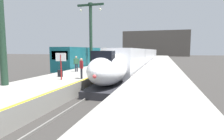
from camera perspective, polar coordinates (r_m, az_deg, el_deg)
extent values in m
cube|color=gray|center=(26.95, -2.41, 0.19)|extent=(4.80, 110.00, 1.05)
cube|color=gray|center=(25.64, 15.07, -0.34)|extent=(4.80, 110.00, 1.05)
cube|color=yellow|center=(26.28, 2.32, 1.19)|extent=(0.20, 107.80, 0.01)
cube|color=slate|center=(28.86, 5.54, -0.36)|extent=(0.08, 110.00, 0.12)
cube|color=slate|center=(28.64, 8.50, -0.45)|extent=(0.08, 110.00, 0.12)
cube|color=slate|center=(31.30, -9.21, 0.11)|extent=(0.08, 110.00, 0.12)
cube|color=slate|center=(30.70, -6.67, 0.03)|extent=(0.08, 110.00, 0.12)
ellipsoid|color=silver|center=(14.98, -0.98, 0.31)|extent=(2.78, 6.74, 2.56)
cube|color=#28282D|center=(14.90, -1.34, -5.78)|extent=(2.46, 5.73, 0.55)
cube|color=black|center=(13.46, -2.85, 4.19)|extent=(1.59, 1.00, 0.90)
sphere|color=#F24C4C|center=(11.91, -5.52, -2.00)|extent=(0.28, 0.28, 0.28)
cube|color=silver|center=(23.72, 5.28, 3.09)|extent=(2.90, 14.00, 3.05)
cube|color=black|center=(23.99, 1.94, 4.46)|extent=(0.04, 11.90, 0.80)
cube|color=black|center=(23.48, 8.71, 4.35)|extent=(0.04, 11.90, 0.80)
cube|color=silver|center=(23.82, 5.25, 0.02)|extent=(2.92, 13.30, 0.24)
cube|color=black|center=(19.54, 2.85, -2.88)|extent=(2.03, 2.20, 0.56)
cube|color=black|center=(28.27, 6.88, -0.07)|extent=(2.03, 2.20, 0.56)
cube|color=silver|center=(40.14, 9.58, 4.33)|extent=(2.90, 18.00, 3.05)
cube|color=black|center=(40.30, 7.58, 5.16)|extent=(0.04, 15.84, 0.80)
cube|color=black|center=(40.00, 11.62, 5.07)|extent=(0.04, 15.84, 0.80)
cube|color=black|center=(34.18, 8.43, 1.01)|extent=(2.03, 2.20, 0.56)
cube|color=black|center=(46.32, 10.35, 2.35)|extent=(2.03, 2.20, 0.56)
cube|color=silver|center=(58.66, 11.53, 4.89)|extent=(2.90, 18.00, 3.05)
cube|color=black|center=(58.77, 10.15, 5.46)|extent=(0.04, 15.84, 0.80)
cube|color=black|center=(58.57, 12.93, 5.39)|extent=(0.04, 15.84, 0.80)
cube|color=black|center=(52.64, 11.00, 2.80)|extent=(2.03, 2.20, 0.56)
cube|color=black|center=(64.83, 11.89, 3.42)|extent=(2.03, 2.20, 0.56)
cube|color=silver|center=(77.22, 12.54, 5.18)|extent=(2.90, 18.00, 3.05)
cube|color=black|center=(77.31, 11.50, 5.61)|extent=(0.04, 15.84, 0.80)
cube|color=black|center=(77.15, 13.61, 5.56)|extent=(0.04, 15.84, 0.80)
cube|color=black|center=(71.17, 12.23, 3.65)|extent=(2.03, 2.20, 0.56)
cube|color=black|center=(83.38, 12.75, 4.01)|extent=(2.03, 2.20, 0.56)
cube|color=#145660|center=(31.46, -7.52, 3.98)|extent=(2.85, 18.00, 3.30)
cube|color=black|center=(23.47, -16.20, 4.48)|extent=(2.28, 0.08, 1.10)
cube|color=black|center=(32.02, -9.84, 4.88)|extent=(0.04, 15.30, 0.90)
cube|color=black|center=(30.92, -5.15, 4.90)|extent=(0.04, 15.30, 0.90)
cube|color=black|center=(26.42, -12.38, -0.66)|extent=(2.00, 2.00, 0.52)
cube|color=black|center=(36.93, -3.96, 1.42)|extent=(2.00, 2.00, 0.52)
cube|color=#145660|center=(49.10, 1.07, 4.85)|extent=(2.85, 18.00, 3.30)
cylinder|color=#1E3828|center=(14.24, -31.92, 16.79)|extent=(0.44, 0.44, 10.33)
cylinder|color=#1E3828|center=(26.93, -6.70, 10.90)|extent=(0.44, 0.44, 9.05)
cylinder|color=#1E3828|center=(27.63, -6.82, 19.98)|extent=(0.68, 0.68, 0.30)
cube|color=#1E3828|center=(27.60, -6.82, 19.77)|extent=(4.00, 0.24, 0.28)
cylinder|color=#1E3828|center=(28.11, -9.80, 18.75)|extent=(0.03, 0.03, 0.60)
sphere|color=#EFEACC|center=(28.04, -9.78, 18.05)|extent=(0.36, 0.36, 0.36)
cylinder|color=#1E3828|center=(27.01, -3.69, 19.35)|extent=(0.03, 0.03, 0.60)
sphere|color=#EFEACC|center=(26.93, -3.69, 18.62)|extent=(0.36, 0.36, 0.36)
cylinder|color=#23232D|center=(15.13, -9.68, -1.08)|extent=(0.13, 0.13, 0.85)
cylinder|color=#23232D|center=(14.96, -9.53, -1.16)|extent=(0.13, 0.13, 0.85)
cube|color=maroon|center=(14.97, -9.66, 1.67)|extent=(0.41, 0.43, 0.62)
cylinder|color=maroon|center=(15.21, -9.86, 1.55)|extent=(0.09, 0.09, 0.58)
cylinder|color=maroon|center=(14.74, -9.45, 1.41)|extent=(0.09, 0.09, 0.58)
sphere|color=tan|center=(14.94, -9.69, 3.28)|extent=(0.22, 0.22, 0.22)
cylinder|color=#23232D|center=(20.09, -11.43, 0.70)|extent=(0.13, 0.13, 0.85)
cylinder|color=#23232D|center=(20.08, -10.94, 0.70)|extent=(0.13, 0.13, 0.85)
cube|color=#336647|center=(20.03, -11.23, 2.79)|extent=(0.44, 0.36, 0.62)
cylinder|color=#336647|center=(20.05, -11.91, 2.64)|extent=(0.09, 0.09, 0.58)
cylinder|color=#336647|center=(20.02, -10.54, 2.66)|extent=(0.09, 0.09, 0.58)
sphere|color=tan|center=(20.01, -11.26, 3.99)|extent=(0.22, 0.22, 0.22)
cube|color=black|center=(16.56, -16.06, -1.04)|extent=(0.40, 0.22, 0.60)
cylinder|color=#262628|center=(16.56, -16.41, 0.62)|extent=(0.02, 0.02, 0.36)
cylinder|color=#262628|center=(16.45, -15.82, 0.61)|extent=(0.02, 0.02, 0.36)
cube|color=#262628|center=(16.49, -16.13, 1.27)|extent=(0.22, 0.03, 0.02)
cylinder|color=maroon|center=(14.87, -15.80, 0.88)|extent=(0.10, 0.10, 2.00)
cube|color=white|center=(14.82, -15.89, 3.96)|extent=(0.90, 0.06, 0.64)
cube|color=#4C4742|center=(102.88, 13.41, 8.14)|extent=(36.00, 2.00, 14.00)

